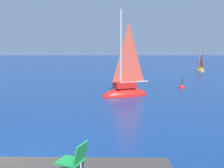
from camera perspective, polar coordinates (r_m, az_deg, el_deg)
sailboat_near at (r=20.89m, az=2.89°, el=-1.43°), size 3.79×2.43×6.83m
sailboat_far at (r=41.30m, az=17.52°, el=2.75°), size 1.12×1.73×3.13m
beach_chair at (r=6.35m, az=-7.22°, el=-14.51°), size 0.73×0.67×0.80m
marker_buoy at (r=25.31m, az=14.06°, el=-0.79°), size 0.56×0.56×1.13m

